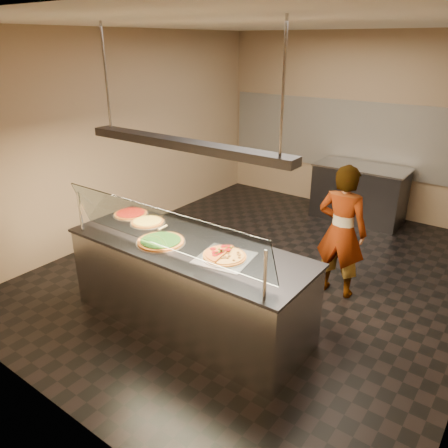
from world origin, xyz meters
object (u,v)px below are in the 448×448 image
Objects in this scene: sneeze_guard at (162,229)px; worker at (341,232)px; half_pizza_pepperoni at (217,252)px; pizza_spinach at (161,241)px; serving_counter at (189,285)px; half_pizza_sausage at (233,258)px; pizza_tomato at (131,213)px; pizza_cheese at (148,222)px; heat_lamp_housing at (184,144)px; pizza_spatula at (163,230)px; perforated_tray at (225,257)px; prep_table at (359,193)px.

sneeze_guard is 1.50× the size of worker.
pizza_spinach is at bearing -169.86° from half_pizza_pepperoni.
serving_counter is at bearing 54.63° from worker.
pizza_tomato is (-1.65, 0.24, -0.01)m from half_pizza_sausage.
pizza_spinach is 1.29× the size of pizza_cheese.
half_pizza_sausage is 1.14m from heat_lamp_housing.
pizza_spatula is at bearing 167.95° from heat_lamp_housing.
serving_counter is 0.83m from sneeze_guard.
pizza_spinach is at bearing 50.43° from worker.
half_pizza_pepperoni is at bearing 10.14° from pizza_spinach.
pizza_spinach is (-0.63, -0.11, -0.02)m from half_pizza_pepperoni.
pizza_cheese and pizza_tomato have the same top height.
half_pizza_sausage is 1.32m from pizza_cheese.
worker reaches higher than half_pizza_sausage.
perforated_tray is 1.22m from pizza_cheese.
pizza_spatula is at bearing -12.84° from pizza_tomato.
sneeze_guard is 0.44m from pizza_spinach.
half_pizza_pepperoni reaches higher than half_pizza_sausage.
worker is 2.17m from heat_lamp_housing.
pizza_spatula is at bearing 134.51° from sneeze_guard.
half_pizza_pepperoni is 1.06× the size of pizza_tomato.
half_pizza_pepperoni reaches higher than pizza_tomato.
perforated_tray is 1.30× the size of half_pizza_pepperoni.
worker reaches higher than pizza_spinach.
heat_lamp_housing is at bearing 54.63° from worker.
perforated_tray is 1.12m from heat_lamp_housing.
pizza_tomato reaches higher than serving_counter.
perforated_tray reaches higher than serving_counter.
serving_counter is 4.01m from prep_table.
half_pizza_pepperoni is at bearing -9.50° from pizza_tomato.
pizza_spatula reaches higher than pizza_spinach.
sneeze_guard is at bearing -41.68° from pizza_spinach.
heat_lamp_housing is (-0.37, 0.00, 0.99)m from half_pizza_pepperoni.
worker is at bearing -74.82° from prep_table.
pizza_tomato is 0.26× the size of worker.
half_pizza_pepperoni is at bearing 179.97° from half_pizza_sausage.
prep_table is at bearing 81.78° from pizza_spinach.
pizza_spinach is at bearing -31.19° from pizza_cheese.
pizza_spatula reaches higher than prep_table.
half_pizza_pepperoni is 1.00× the size of half_pizza_sausage.
pizza_tomato is at bearing 171.03° from perforated_tray.
pizza_spinach is at bearing -50.39° from pizza_spatula.
pizza_tomato is at bearing 170.50° from half_pizza_pepperoni.
half_pizza_sausage is at bearing 7.76° from pizza_spinach.
pizza_spatula is (0.32, -0.09, 0.01)m from pizza_cheese.
perforated_tray is at bearing 35.99° from sneeze_guard.
half_pizza_sausage is 1.06× the size of pizza_tomato.
worker is (1.43, 1.45, -0.16)m from pizza_spatula.
half_pizza_pepperoni is (0.37, 0.34, -0.26)m from sneeze_guard.
perforated_tray is 0.73m from pizza_spinach.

